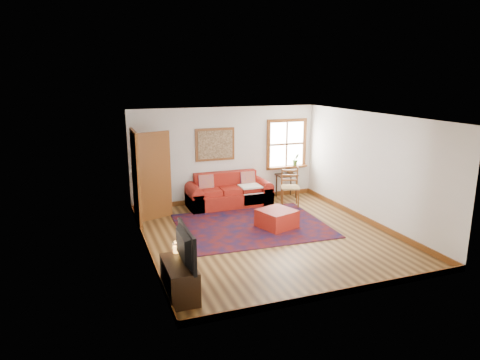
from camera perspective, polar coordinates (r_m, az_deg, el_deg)
name	(u,v)px	position (r m, az deg, el deg)	size (l,w,h in m)	color
ground	(267,235)	(9.11, 3.63, -7.37)	(5.50, 5.50, 0.00)	#452A12
room_envelope	(268,158)	(8.67, 3.76, 2.91)	(5.04, 5.54, 2.52)	silver
window	(288,149)	(11.87, 6.38, 4.13)	(1.18, 0.20, 1.38)	white
doorway	(147,176)	(9.88, -12.34, 0.51)	(0.89, 1.08, 2.14)	black
framed_artwork	(215,144)	(11.08, -3.33, 4.75)	(1.05, 0.07, 0.85)	brown
persian_rug	(252,225)	(9.63, 1.57, -6.08)	(3.24, 2.59, 0.02)	#500F0B
red_leather_sofa	(229,195)	(11.06, -1.51, -1.99)	(2.14, 0.88, 0.84)	maroon
red_ottoman	(277,219)	(9.51, 4.92, -5.17)	(0.71, 0.71, 0.41)	maroon
side_table	(286,178)	(11.80, 6.21, 0.20)	(0.54, 0.41, 0.65)	#321F10
ladder_back_chair	(290,185)	(11.08, 6.67, -0.68)	(0.59, 0.57, 0.99)	tan
media_cabinet	(179,279)	(6.73, -8.07, -12.97)	(0.43, 0.95, 0.52)	#321F10
television	(180,246)	(6.47, -7.98, -8.77)	(1.00, 0.13, 0.57)	black
candle_hurricane	(176,248)	(6.97, -8.48, -8.92)	(0.12, 0.12, 0.18)	silver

